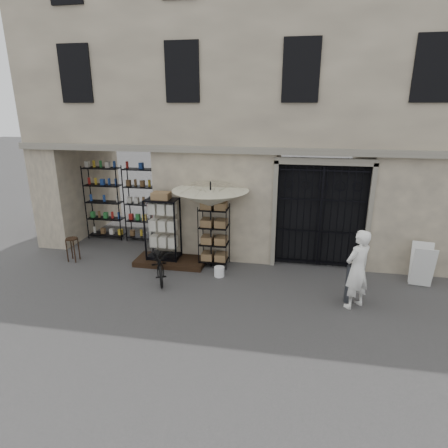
% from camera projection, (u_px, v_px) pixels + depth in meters
% --- Properties ---
extents(ground, '(80.00, 80.00, 0.00)m').
position_uv_depth(ground, '(246.00, 297.00, 8.99)').
color(ground, black).
rests_on(ground, ground).
extents(main_building, '(14.00, 4.00, 9.00)m').
position_uv_depth(main_building, '(265.00, 101.00, 11.36)').
color(main_building, tan).
rests_on(main_building, ground).
extents(shop_recess, '(3.00, 1.70, 3.00)m').
position_uv_depth(shop_recess, '(118.00, 200.00, 11.93)').
color(shop_recess, black).
rests_on(shop_recess, ground).
extents(shop_shelving, '(2.70, 0.50, 2.50)m').
position_uv_depth(shop_shelving, '(124.00, 204.00, 12.48)').
color(shop_shelving, black).
rests_on(shop_shelving, ground).
extents(iron_gate, '(2.50, 0.21, 3.00)m').
position_uv_depth(iron_gate, '(320.00, 214.00, 10.36)').
color(iron_gate, black).
rests_on(iron_gate, ground).
extents(step_platform, '(2.00, 0.90, 0.15)m').
position_uv_depth(step_platform, '(171.00, 261.00, 10.83)').
color(step_platform, black).
rests_on(step_platform, ground).
extents(display_cabinet, '(0.96, 0.70, 1.90)m').
position_uv_depth(display_cabinet, '(163.00, 232.00, 10.65)').
color(display_cabinet, black).
rests_on(display_cabinet, step_platform).
extents(wire_rack, '(0.92, 0.77, 1.78)m').
position_uv_depth(wire_rack, '(214.00, 237.00, 10.49)').
color(wire_rack, black).
rests_on(wire_rack, ground).
extents(market_umbrella, '(2.02, 2.05, 2.95)m').
position_uv_depth(market_umbrella, '(211.00, 194.00, 10.03)').
color(market_umbrella, black).
rests_on(market_umbrella, ground).
extents(white_bucket, '(0.30, 0.30, 0.26)m').
position_uv_depth(white_bucket, '(219.00, 272.00, 10.03)').
color(white_bucket, white).
rests_on(white_bucket, ground).
extents(bicycle, '(0.91, 1.06, 1.71)m').
position_uv_depth(bicycle, '(161.00, 278.00, 9.97)').
color(bicycle, black).
rests_on(bicycle, ground).
extents(wooden_stool, '(0.44, 0.44, 0.71)m').
position_uv_depth(wooden_stool, '(73.00, 249.00, 10.95)').
color(wooden_stool, black).
rests_on(wooden_stool, ground).
extents(steel_bollard, '(0.20, 0.20, 0.92)m').
position_uv_depth(steel_bollard, '(349.00, 284.00, 8.63)').
color(steel_bollard, '#454951').
rests_on(steel_bollard, ground).
extents(shopkeeper, '(1.70, 1.85, 0.44)m').
position_uv_depth(shopkeeper, '(353.00, 306.00, 8.57)').
color(shopkeeper, white).
rests_on(shopkeeper, ground).
extents(easel_sign, '(0.59, 0.65, 1.07)m').
position_uv_depth(easel_sign, '(422.00, 265.00, 9.40)').
color(easel_sign, silver).
rests_on(easel_sign, ground).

